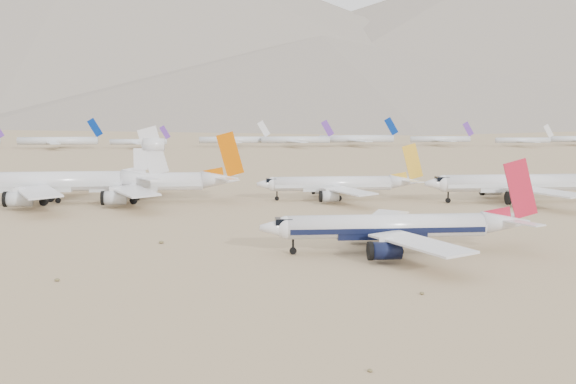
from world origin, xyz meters
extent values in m
plane|color=#886F4F|center=(0.00, 0.00, 0.00)|extent=(7000.00, 7000.00, 0.00)
cylinder|color=silver|center=(12.10, 1.86, 5.04)|extent=(37.05, 4.38, 4.38)
cube|color=black|center=(12.10, 1.86, 4.49)|extent=(36.31, 4.44, 0.99)
sphere|color=silver|center=(-6.42, 1.86, 5.04)|extent=(4.38, 4.38, 4.38)
cube|color=black|center=(-7.08, 1.86, 6.24)|extent=(3.07, 2.85, 1.09)
cone|color=silver|center=(35.00, 1.86, 5.36)|extent=(9.26, 4.38, 4.38)
cube|color=silver|center=(14.96, -11.13, 4.27)|extent=(14.31, 22.55, 0.69)
cube|color=silver|center=(36.80, -2.40, 5.91)|extent=(5.88, 7.69, 0.26)
cylinder|color=black|center=(10.04, -7.24, 2.29)|extent=(5.15, 3.15, 3.15)
cube|color=silver|center=(14.96, 14.86, 4.27)|extent=(14.31, 22.55, 0.69)
cube|color=silver|center=(36.80, 6.12, 5.91)|extent=(5.88, 7.69, 0.26)
cylinder|color=black|center=(10.04, 10.97, 2.29)|extent=(5.15, 3.15, 3.15)
cube|color=#B6172E|center=(37.57, 1.86, 11.75)|extent=(7.02, 0.35, 11.57)
cylinder|color=black|center=(-5.33, 1.86, 0.66)|extent=(1.31, 0.55, 1.31)
cylinder|color=black|center=(13.65, -1.21, 0.92)|extent=(1.84, 1.09, 1.84)
cylinder|color=black|center=(13.65, 4.93, 0.92)|extent=(1.84, 1.09, 1.84)
cylinder|color=silver|center=(62.79, 66.15, 5.49)|extent=(39.35, 4.77, 4.77)
cube|color=silver|center=(62.79, 66.15, 4.89)|extent=(38.57, 4.84, 1.07)
sphere|color=silver|center=(43.11, 66.15, 5.49)|extent=(4.77, 4.77, 4.77)
cube|color=black|center=(42.40, 66.15, 6.80)|extent=(3.34, 3.10, 1.19)
cube|color=silver|center=(65.83, 52.29, 4.65)|extent=(15.20, 23.95, 0.74)
cylinder|color=silver|center=(60.60, 56.42, 2.50)|extent=(5.47, 3.43, 3.43)
cube|color=silver|center=(65.83, 80.02, 4.65)|extent=(15.20, 23.95, 0.74)
cylinder|color=silver|center=(60.60, 75.88, 2.50)|extent=(5.47, 3.43, 3.43)
cylinder|color=black|center=(44.31, 66.15, 0.72)|extent=(1.43, 0.60, 1.43)
cylinder|color=black|center=(64.43, 62.81, 1.00)|extent=(2.00, 1.19, 2.00)
cylinder|color=black|center=(64.43, 69.49, 1.00)|extent=(2.00, 1.19, 2.00)
cylinder|color=silver|center=(13.11, 75.36, 4.74)|extent=(33.94, 4.13, 4.13)
cube|color=silver|center=(13.11, 75.36, 4.23)|extent=(33.26, 4.19, 0.93)
sphere|color=silver|center=(-3.86, 75.36, 4.74)|extent=(4.13, 4.13, 4.13)
cube|color=black|center=(-4.48, 75.36, 5.88)|extent=(2.89, 2.68, 1.03)
cone|color=silver|center=(34.09, 75.36, 5.05)|extent=(8.49, 4.13, 4.13)
cube|color=silver|center=(15.73, 63.40, 4.02)|extent=(13.11, 20.66, 0.64)
cube|color=silver|center=(35.74, 71.44, 5.57)|extent=(5.39, 7.04, 0.25)
cylinder|color=silver|center=(11.22, 66.96, 2.16)|extent=(4.71, 2.97, 2.97)
cube|color=silver|center=(15.73, 87.33, 4.02)|extent=(13.11, 20.66, 0.64)
cube|color=silver|center=(35.74, 79.28, 5.57)|extent=(5.39, 7.04, 0.25)
cylinder|color=silver|center=(11.22, 83.76, 2.16)|extent=(4.71, 2.97, 2.97)
cube|color=gold|center=(36.45, 75.36, 10.93)|extent=(6.43, 0.33, 10.60)
cylinder|color=black|center=(-2.83, 75.36, 0.62)|extent=(1.24, 0.52, 1.24)
cylinder|color=black|center=(14.52, 72.48, 0.87)|extent=(1.73, 1.03, 1.73)
cylinder|color=black|center=(14.52, 78.25, 0.87)|extent=(1.73, 1.03, 1.73)
cylinder|color=silver|center=(-44.45, 75.34, 5.81)|extent=(41.34, 5.05, 5.05)
cube|color=silver|center=(-44.45, 75.34, 5.18)|extent=(40.51, 5.13, 1.14)
sphere|color=silver|center=(-65.12, 75.34, 5.81)|extent=(5.05, 5.05, 5.05)
cube|color=black|center=(-65.88, 75.34, 7.20)|extent=(3.54, 3.28, 1.26)
cone|color=silver|center=(-18.90, 75.34, 6.19)|extent=(10.34, 5.05, 5.05)
cube|color=silver|center=(-41.25, 60.76, 4.93)|extent=(15.97, 25.16, 0.78)
cube|color=silver|center=(-16.89, 70.57, 6.82)|extent=(6.56, 8.58, 0.30)
cylinder|color=silver|center=(-46.74, 65.10, 2.65)|extent=(5.74, 3.64, 3.64)
cube|color=silver|center=(-41.25, 89.93, 4.93)|extent=(15.97, 25.16, 0.78)
cube|color=silver|center=(-16.89, 80.12, 6.82)|extent=(6.56, 8.58, 0.30)
cylinder|color=silver|center=(-46.74, 85.59, 2.65)|extent=(5.74, 3.64, 3.64)
cube|color=#C65600|center=(-16.03, 75.34, 13.36)|extent=(7.83, 0.40, 12.91)
cylinder|color=black|center=(-63.85, 75.34, 0.76)|extent=(1.52, 0.63, 1.52)
cylinder|color=black|center=(-42.72, 71.81, 1.06)|extent=(2.12, 1.26, 2.12)
cylinder|color=black|center=(-42.72, 78.88, 1.06)|extent=(2.12, 1.26, 2.12)
cylinder|color=silver|center=(-68.47, 74.57, 6.23)|extent=(45.24, 5.42, 5.42)
cube|color=silver|center=(-68.47, 74.57, 5.55)|extent=(44.33, 5.50, 1.22)
cone|color=silver|center=(-40.51, 74.57, 6.64)|extent=(11.31, 5.42, 5.42)
cube|color=silver|center=(-64.98, 58.67, 5.28)|extent=(17.47, 27.53, 0.84)
cube|color=silver|center=(-38.31, 69.36, 7.31)|extent=(7.18, 9.39, 0.32)
cylinder|color=silver|center=(-70.98, 63.42, 2.84)|extent=(6.28, 3.90, 3.90)
cube|color=silver|center=(-64.98, 90.47, 5.28)|extent=(17.47, 27.53, 0.84)
cube|color=silver|center=(-38.31, 79.78, 7.31)|extent=(7.18, 9.39, 0.32)
cylinder|color=silver|center=(-70.98, 85.72, 2.84)|extent=(6.28, 3.90, 3.90)
cube|color=silver|center=(-37.37, 74.57, 14.45)|extent=(8.57, 0.43, 14.13)
cylinder|color=silver|center=(-37.05, 74.57, 16.19)|extent=(5.65, 3.51, 3.51)
cylinder|color=black|center=(-66.58, 70.78, 1.14)|extent=(2.27, 1.35, 2.27)
cylinder|color=black|center=(-66.58, 78.36, 1.14)|extent=(2.27, 1.35, 2.27)
cylinder|color=silver|center=(-117.70, 319.50, 4.74)|extent=(47.38, 4.68, 4.68)
cube|color=navy|center=(-95.41, 319.50, 12.66)|extent=(9.44, 0.47, 11.88)
cube|color=silver|center=(-117.70, 307.24, 4.04)|extent=(12.48, 21.81, 0.47)
cube|color=silver|center=(-117.70, 331.77, 4.04)|extent=(12.48, 21.81, 0.47)
cylinder|color=silver|center=(-69.24, 316.30, 4.09)|extent=(34.12, 3.37, 3.37)
cube|color=#5C2E9A|center=(-53.18, 316.30, 9.79)|extent=(6.80, 0.34, 8.56)
cube|color=silver|center=(-69.24, 307.46, 3.58)|extent=(8.99, 15.71, 0.34)
cube|color=silver|center=(-69.24, 325.13, 3.58)|extent=(8.99, 15.71, 0.34)
cylinder|color=silver|center=(-12.06, 326.39, 4.46)|extent=(41.67, 4.12, 4.12)
cube|color=silver|center=(7.55, 326.39, 11.42)|extent=(8.30, 0.41, 10.45)
cube|color=silver|center=(-12.06, 315.60, 3.84)|extent=(10.98, 19.18, 0.41)
cube|color=silver|center=(-12.06, 337.17, 3.84)|extent=(10.98, 19.18, 0.41)
cylinder|color=silver|center=(27.36, 322.64, 4.52)|extent=(42.97, 4.25, 4.25)
cube|color=#5C2E9A|center=(47.58, 322.64, 11.70)|extent=(8.56, 0.42, 10.78)
cube|color=silver|center=(27.36, 311.52, 3.89)|extent=(11.32, 19.78, 0.42)
cube|color=silver|center=(27.36, 333.76, 3.89)|extent=(11.32, 19.78, 0.42)
cylinder|color=silver|center=(67.11, 327.71, 4.75)|extent=(47.57, 4.70, 4.70)
cube|color=navy|center=(89.50, 327.71, 12.70)|extent=(9.47, 0.47, 11.93)
cube|color=silver|center=(67.11, 315.40, 4.05)|extent=(12.53, 21.90, 0.47)
cube|color=silver|center=(67.11, 340.02, 4.05)|extent=(12.53, 21.90, 0.47)
cylinder|color=silver|center=(121.47, 326.22, 4.32)|extent=(38.87, 3.84, 3.84)
cube|color=#5C2E9A|center=(139.77, 326.22, 10.81)|extent=(7.74, 0.38, 9.75)
cube|color=silver|center=(121.47, 316.16, 3.74)|extent=(10.24, 17.89, 0.38)
cube|color=silver|center=(121.47, 336.29, 3.74)|extent=(10.24, 17.89, 0.38)
cylinder|color=silver|center=(170.44, 311.89, 4.13)|extent=(34.98, 3.46, 3.46)
cube|color=silver|center=(186.90, 311.89, 9.97)|extent=(6.97, 0.35, 8.77)
cube|color=silver|center=(170.44, 302.83, 3.61)|extent=(9.22, 16.10, 0.35)
cube|color=silver|center=(170.44, 320.94, 3.61)|extent=(9.22, 16.10, 0.35)
cube|color=silver|center=(211.30, 329.24, 3.76)|extent=(10.38, 18.14, 0.39)
cone|color=slate|center=(-300.00, 1690.00, 235.00)|extent=(2444.00, 2444.00, 470.00)
cone|color=slate|center=(200.00, 1480.00, 120.00)|extent=(1824.00, 1824.00, 240.00)
cone|color=slate|center=(700.00, 1660.00, 190.00)|extent=(2356.00, 2356.00, 380.00)
cone|color=slate|center=(150.00, 1100.00, 70.00)|extent=(1260.00, 1260.00, 140.00)
ellipsoid|color=brown|center=(-44.10, -14.90, 0.25)|extent=(0.84, 0.84, 0.46)
ellipsoid|color=brown|center=(-30.40, 14.40, 0.29)|extent=(0.98, 0.98, 0.54)
ellipsoid|color=brown|center=(-3.00, -57.00, 0.17)|extent=(0.56, 0.56, 0.31)
ellipsoid|color=brown|center=(10.70, -27.70, 0.21)|extent=(0.70, 0.70, 0.39)
ellipsoid|color=brown|center=(24.40, 1.60, 0.25)|extent=(0.84, 0.84, 0.46)
ellipsoid|color=brown|center=(38.10, 30.90, 0.29)|extent=(0.98, 0.98, 0.54)
camera|label=1|loc=(-17.94, -127.98, 27.83)|focal=45.00mm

